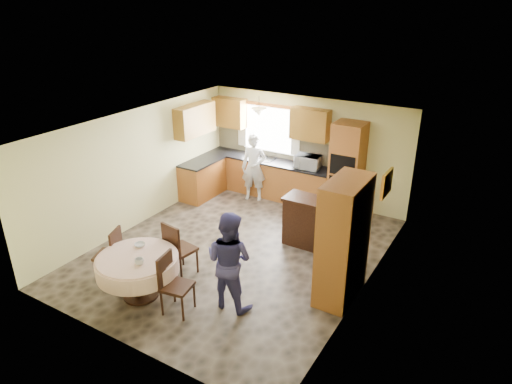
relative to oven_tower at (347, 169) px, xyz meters
The scene contains 36 objects.
floor 3.11m from the oven_tower, 113.15° to the right, with size 5.00×6.00×0.01m, color brown.
ceiling 3.26m from the oven_tower, 113.15° to the right, with size 5.00×6.00×0.01m, color white.
wall_back 1.21m from the oven_tower, 164.91° to the left, with size 5.00×0.02×2.50m, color beige.
wall_front 5.81m from the oven_tower, 101.43° to the right, with size 5.00×0.02×2.50m, color beige.
wall_left 4.54m from the oven_tower, 143.61° to the right, with size 0.02×6.00×2.50m, color beige.
wall_right 3.02m from the oven_tower, 63.35° to the right, with size 0.02×6.00×2.50m, color beige.
window 2.24m from the oven_tower, behind, with size 1.40×0.03×1.10m, color white.
curtain_left 2.97m from the oven_tower, behind, with size 0.22×0.02×1.15m, color white.
curtain_right 1.54m from the oven_tower, behind, with size 0.22×0.02×1.15m, color white.
base_cab_back 2.09m from the oven_tower, behind, with size 3.30×0.60×0.88m, color #BB6E31.
counter_back 2.01m from the oven_tower, behind, with size 3.30×0.64×0.04m, color black.
base_cab_left 3.52m from the oven_tower, 165.12° to the right, with size 0.60×1.20×0.88m, color #BB6E31.
counter_left 3.47m from the oven_tower, 165.12° to the right, with size 0.64×1.20×0.04m, color black.
backsplash 2.03m from the oven_tower, behind, with size 3.30×0.02×0.55m, color tan.
wall_cab_left 3.31m from the oven_tower, behind, with size 0.85×0.33×0.72m, color #AC782B.
wall_cab_right 1.32m from the oven_tower, behind, with size 0.90×0.33×0.72m, color #AC782B.
wall_cab_side 3.70m from the oven_tower, 165.67° to the right, with size 0.33×1.20×0.72m, color #AC782B.
oven_tower is the anchor object (origin of this frame).
oven_upper 0.37m from the oven_tower, 90.00° to the right, with size 0.56×0.01×0.45m, color black.
oven_lower 0.44m from the oven_tower, 90.00° to the right, with size 0.56×0.01×0.45m, color black.
pendant 2.40m from the oven_tower, behind, with size 0.36×0.36×0.18m, color beige.
sideboard 1.84m from the oven_tower, 87.35° to the right, with size 1.32×0.54×0.94m, color #381C0F.
space_heater 2.27m from the oven_tower, 78.27° to the right, with size 0.37×0.26×0.50m, color black.
cupboard 3.19m from the oven_tower, 70.38° to the right, with size 0.54×1.08×2.07m, color #BB6E31.
dining_table 5.06m from the oven_tower, 110.33° to the right, with size 1.33×1.33×0.76m.
chair_left 5.25m from the oven_tower, 118.99° to the right, with size 0.53×0.53×0.96m.
chair_back 4.27m from the oven_tower, 112.14° to the right, with size 0.51×0.51×1.04m.
chair_right 4.86m from the oven_tower, 102.28° to the right, with size 0.49×0.49×0.99m.
framed_picture 2.21m from the oven_tower, 52.09° to the right, with size 0.06×0.55×0.45m.
microwave 0.93m from the oven_tower, behind, with size 0.57×0.38×0.31m, color silver.
person_sink 2.22m from the oven_tower, 169.81° to the right, with size 0.59×0.39×1.63m, color silver.
person_dining 4.16m from the oven_tower, 94.83° to the right, with size 0.80×0.62×1.64m, color navy.
bowl_sideboard 1.77m from the oven_tower, 99.28° to the right, with size 0.24×0.24×0.06m, color #B2B2B2.
bottle_sideboard 1.79m from the oven_tower, 77.79° to the right, with size 0.12×0.12×0.30m, color silver.
cup_table 5.12m from the oven_tower, 107.54° to the right, with size 0.14×0.14×0.11m, color #B2B2B2.
bowl_table 4.87m from the oven_tower, 113.37° to the right, with size 0.18×0.18×0.05m, color #B2B2B2.
Camera 1 is at (4.28, -6.44, 4.63)m, focal length 32.00 mm.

